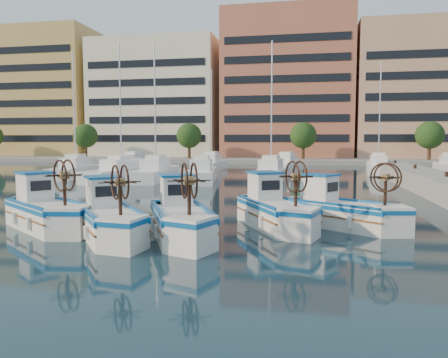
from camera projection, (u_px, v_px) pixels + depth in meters
ground at (168, 238)px, 15.17m from camera, size 300.00×300.00×0.00m
waterfront at (335, 96)px, 76.08m from camera, size 180.00×40.00×25.60m
yacht_marina at (228, 170)px, 42.53m from camera, size 38.93×23.51×11.50m
fishing_boat_a at (45, 209)px, 16.63m from camera, size 4.40×3.90×2.72m
fishing_boat_b at (109, 217)px, 15.10m from camera, size 3.80×4.25×2.64m
fishing_boat_c at (180, 216)px, 15.13m from camera, size 3.35×4.50×2.71m
fishing_boat_d at (274, 208)px, 16.92m from camera, size 3.45×4.43×2.68m
fishing_boat_e at (340, 209)px, 16.94m from camera, size 4.22×3.61×2.59m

